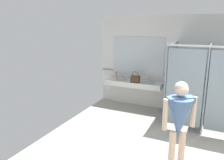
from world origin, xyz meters
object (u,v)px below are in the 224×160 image
object	(u,v)px
person_standing	(179,118)
handbag	(135,79)
paper_cup	(115,78)
soap_dispenser	(116,75)

from	to	relation	value
person_standing	handbag	xyz separation A→B (m)	(-1.66, 2.63, -0.11)
person_standing	paper_cup	world-z (taller)	person_standing
handbag	paper_cup	distance (m)	0.68
person_standing	paper_cup	size ratio (longest dim) A/B	18.52
person_standing	soap_dispenser	bearing A→B (deg)	129.35
handbag	paper_cup	world-z (taller)	handbag
person_standing	handbag	size ratio (longest dim) A/B	4.91
soap_dispenser	paper_cup	size ratio (longest dim) A/B	2.07
person_standing	paper_cup	bearing A→B (deg)	131.02
person_standing	paper_cup	distance (m)	3.56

